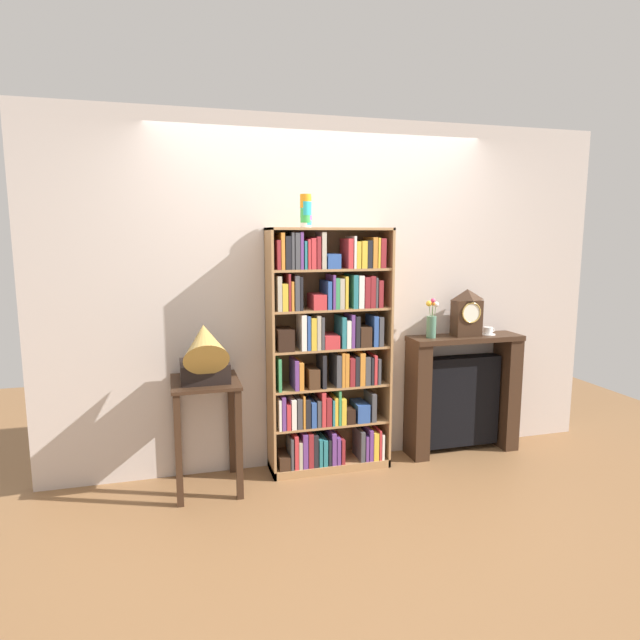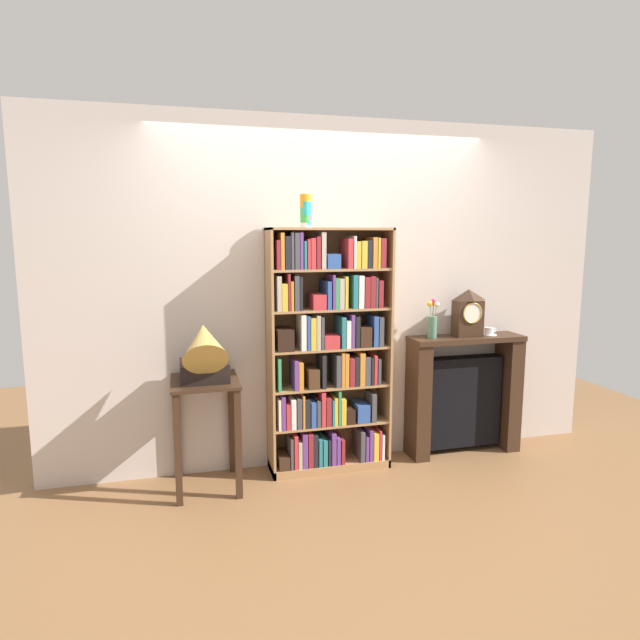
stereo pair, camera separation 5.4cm
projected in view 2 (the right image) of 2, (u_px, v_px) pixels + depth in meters
ground_plane at (334, 475)px, 4.03m from camera, size 7.39×6.40×0.02m
wall_back at (337, 295)px, 4.16m from camera, size 4.39×0.08×2.60m
bookshelf at (329, 356)px, 4.02m from camera, size 0.90×0.29×1.80m
cup_stack at (306, 211)px, 3.80m from camera, size 0.08×0.08×0.23m
side_table_left at (206, 411)px, 3.74m from camera, size 0.45×0.50×0.78m
gramophone at (204, 352)px, 3.60m from camera, size 0.32×0.49×0.50m
fireplace_mantel at (463, 395)px, 4.40m from camera, size 0.92×0.27×0.96m
mantel_clock at (468, 313)px, 4.27m from camera, size 0.22×0.14×0.37m
flower_vase at (432, 323)px, 4.21m from camera, size 0.10×0.12×0.32m
teacup_with_saucer at (489, 332)px, 4.35m from camera, size 0.12×0.12×0.06m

